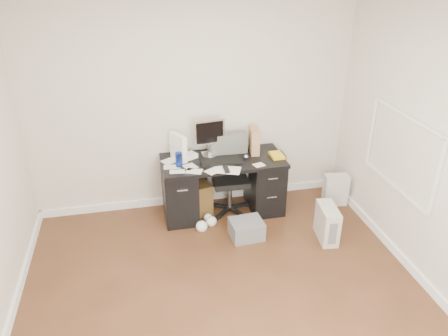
# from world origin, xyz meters

# --- Properties ---
(ground) EXTENTS (4.00, 4.00, 0.00)m
(ground) POSITION_xyz_m (0.00, 0.00, 0.00)
(ground) COLOR #412915
(ground) RESTS_ON ground
(room_shell) EXTENTS (4.02, 4.02, 2.71)m
(room_shell) POSITION_xyz_m (0.03, 0.03, 1.66)
(room_shell) COLOR beige
(room_shell) RESTS_ON ground
(desk) EXTENTS (1.50, 0.70, 0.75)m
(desk) POSITION_xyz_m (0.30, 1.65, 0.40)
(desk) COLOR black
(desk) RESTS_ON ground
(loose_papers) EXTENTS (1.10, 0.60, 0.00)m
(loose_papers) POSITION_xyz_m (0.10, 1.60, 0.75)
(loose_papers) COLOR white
(loose_papers) RESTS_ON desk
(lcd_monitor) EXTENTS (0.41, 0.26, 0.49)m
(lcd_monitor) POSITION_xyz_m (0.16, 1.78, 0.99)
(lcd_monitor) COLOR #B4B4B9
(lcd_monitor) RESTS_ON desk
(keyboard) EXTENTS (0.50, 0.18, 0.03)m
(keyboard) POSITION_xyz_m (0.26, 1.56, 0.76)
(keyboard) COLOR black
(keyboard) RESTS_ON desk
(computer_mouse) EXTENTS (0.07, 0.07, 0.06)m
(computer_mouse) POSITION_xyz_m (0.58, 1.59, 0.78)
(computer_mouse) COLOR #B4B4B9
(computer_mouse) RESTS_ON desk
(travel_mug) EXTENTS (0.09, 0.09, 0.18)m
(travel_mug) POSITION_xyz_m (-0.25, 1.57, 0.84)
(travel_mug) COLOR navy
(travel_mug) RESTS_ON desk
(white_binder) EXTENTS (0.24, 0.31, 0.33)m
(white_binder) POSITION_xyz_m (-0.23, 1.76, 0.91)
(white_binder) COLOR white
(white_binder) RESTS_ON desk
(magazine_file) EXTENTS (0.17, 0.29, 0.32)m
(magazine_file) POSITION_xyz_m (0.73, 1.77, 0.91)
(magazine_file) COLOR #977249
(magazine_file) RESTS_ON desk
(pen_cup) EXTENTS (0.13, 0.13, 0.24)m
(pen_cup) POSITION_xyz_m (0.52, 1.86, 0.87)
(pen_cup) COLOR #552C18
(pen_cup) RESTS_ON desk
(yellow_book) EXTENTS (0.17, 0.21, 0.04)m
(yellow_book) POSITION_xyz_m (0.97, 1.58, 0.77)
(yellow_book) COLOR yellow
(yellow_book) RESTS_ON desk
(paper_remote) EXTENTS (0.35, 0.32, 0.02)m
(paper_remote) POSITION_xyz_m (0.30, 1.35, 0.76)
(paper_remote) COLOR white
(paper_remote) RESTS_ON desk
(office_chair) EXTENTS (0.58, 0.58, 1.01)m
(office_chair) POSITION_xyz_m (0.39, 1.67, 0.50)
(office_chair) COLOR #4F524F
(office_chair) RESTS_ON ground
(pc_tower) EXTENTS (0.24, 0.44, 0.42)m
(pc_tower) POSITION_xyz_m (1.36, 0.82, 0.21)
(pc_tower) COLOR #BBB5A9
(pc_tower) RESTS_ON ground
(shopping_bag) EXTENTS (0.34, 0.26, 0.42)m
(shopping_bag) POSITION_xyz_m (1.79, 1.52, 0.21)
(shopping_bag) COLOR silver
(shopping_bag) RESTS_ON ground
(wicker_basket) EXTENTS (0.50, 0.50, 0.42)m
(wicker_basket) POSITION_xyz_m (-0.09, 1.74, 0.21)
(wicker_basket) COLOR #472E15
(wicker_basket) RESTS_ON ground
(desk_printer) EXTENTS (0.39, 0.33, 0.22)m
(desk_printer) POSITION_xyz_m (0.45, 1.04, 0.11)
(desk_printer) COLOR slate
(desk_printer) RESTS_ON ground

